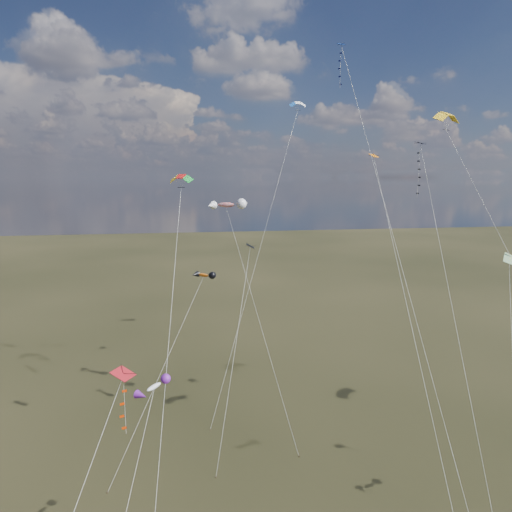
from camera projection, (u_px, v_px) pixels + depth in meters
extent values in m
cube|color=black|center=(420.00, 143.00, 44.70)|extent=(1.23, 1.23, 0.27)
cylinder|color=silver|center=(455.00, 321.00, 37.99)|extent=(2.14, 18.76, 30.23)
cube|color=#0B1B4A|center=(341.00, 44.00, 50.32)|extent=(0.94, 0.88, 0.38)
cylinder|color=silver|center=(396.00, 246.00, 41.41)|extent=(2.55, 26.00, 41.44)
cube|color=black|center=(250.00, 246.00, 49.39)|extent=(1.05, 1.13, 0.46)
cylinder|color=silver|center=(235.00, 352.00, 45.38)|extent=(4.88, 10.91, 19.57)
cube|color=#332316|center=(216.00, 477.00, 41.35)|extent=(0.10, 0.10, 0.12)
cube|color=#A91820|center=(123.00, 374.00, 25.87)|extent=(1.45, 1.47, 0.42)
cube|color=orange|center=(374.00, 156.00, 45.65)|extent=(1.09, 1.06, 0.37)
cylinder|color=silver|center=(412.00, 329.00, 37.70)|extent=(1.19, 21.25, 29.07)
cylinder|color=silver|center=(261.00, 242.00, 57.87)|extent=(14.89, 22.16, 37.68)
cube|color=#332316|center=(210.00, 430.00, 49.12)|extent=(0.10, 0.10, 0.12)
cylinder|color=silver|center=(166.00, 368.00, 32.43)|extent=(2.89, 20.66, 27.00)
ellipsoid|color=orange|center=(203.00, 275.00, 48.58)|extent=(2.58, 2.45, 0.90)
cylinder|color=silver|center=(160.00, 373.00, 43.95)|extent=(9.16, 10.96, 16.64)
cube|color=#332316|center=(107.00, 493.00, 39.31)|extent=(0.10, 0.10, 0.12)
ellipsoid|color=white|center=(154.00, 387.00, 29.83)|extent=(2.22, 2.51, 0.76)
ellipsoid|color=red|center=(226.00, 205.00, 50.97)|extent=(4.23, 3.04, 1.32)
cylinder|color=silver|center=(260.00, 322.00, 47.71)|extent=(5.74, 11.84, 23.88)
cube|color=#332316|center=(299.00, 456.00, 44.44)|extent=(0.10, 0.10, 0.12)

